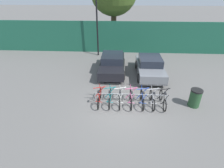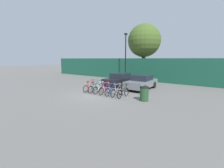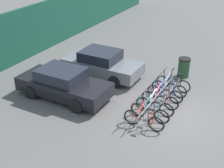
{
  "view_description": "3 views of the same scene",
  "coord_description": "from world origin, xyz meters",
  "px_view_note": "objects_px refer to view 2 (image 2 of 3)",
  "views": [
    {
      "loc": [
        -0.2,
        -7.66,
        5.85
      ],
      "look_at": [
        -0.7,
        1.62,
        0.65
      ],
      "focal_mm": 28.0,
      "sensor_mm": 36.0,
      "label": 1
    },
    {
      "loc": [
        8.13,
        -9.13,
        2.96
      ],
      "look_at": [
        0.15,
        1.88,
        0.66
      ],
      "focal_mm": 24.0,
      "sensor_mm": 36.0,
      "label": 2
    },
    {
      "loc": [
        -10.89,
        -3.26,
        7.23
      ],
      "look_at": [
        -0.67,
        2.32,
        1.19
      ],
      "focal_mm": 50.0,
      "sensor_mm": 36.0,
      "label": 3
    }
  ],
  "objects_px": {
    "bicycle_teal": "(95,88)",
    "bicycle_black": "(123,92)",
    "bicycle_red": "(90,87)",
    "lamp_post": "(126,55)",
    "bicycle_blue": "(111,91)",
    "trash_bin": "(144,94)",
    "bike_rack": "(106,88)",
    "bicycle_silver": "(117,92)",
    "bicycle_pink": "(105,90)",
    "car_grey": "(142,82)",
    "car_black": "(120,79)",
    "tree_behind_hoarding": "(144,41)",
    "bicycle_white": "(100,89)"
  },
  "relations": [
    {
      "from": "bicycle_pink",
      "to": "lamp_post",
      "type": "height_order",
      "value": "lamp_post"
    },
    {
      "from": "bicycle_white",
      "to": "car_grey",
      "type": "height_order",
      "value": "car_grey"
    },
    {
      "from": "bicycle_white",
      "to": "tree_behind_hoarding",
      "type": "xyz_separation_m",
      "value": [
        -0.85,
        10.77,
        5.07
      ]
    },
    {
      "from": "car_black",
      "to": "lamp_post",
      "type": "xyz_separation_m",
      "value": [
        -1.56,
        3.74,
        2.79
      ]
    },
    {
      "from": "car_black",
      "to": "bike_rack",
      "type": "bearing_deg",
      "value": -72.83
    },
    {
      "from": "bike_rack",
      "to": "bicycle_silver",
      "type": "xyz_separation_m",
      "value": [
        1.19,
        -0.15,
        -0.11
      ]
    },
    {
      "from": "car_black",
      "to": "bicycle_black",
      "type": "bearing_deg",
      "value": -54.34
    },
    {
      "from": "car_grey",
      "to": "lamp_post",
      "type": "height_order",
      "value": "lamp_post"
    },
    {
      "from": "bicycle_pink",
      "to": "bicycle_teal",
      "type": "bearing_deg",
      "value": 178.35
    },
    {
      "from": "bicycle_teal",
      "to": "bicycle_black",
      "type": "distance_m",
      "value": 2.95
    },
    {
      "from": "bicycle_white",
      "to": "bicycle_teal",
      "type": "bearing_deg",
      "value": -178.32
    },
    {
      "from": "bicycle_pink",
      "to": "trash_bin",
      "type": "bearing_deg",
      "value": -1.36
    },
    {
      "from": "bicycle_blue",
      "to": "bicycle_black",
      "type": "xyz_separation_m",
      "value": [
        1.14,
        0.0,
        0.0
      ]
    },
    {
      "from": "bicycle_pink",
      "to": "lamp_post",
      "type": "relative_size",
      "value": 0.27
    },
    {
      "from": "bicycle_red",
      "to": "lamp_post",
      "type": "relative_size",
      "value": 0.27
    },
    {
      "from": "bike_rack",
      "to": "bicycle_silver",
      "type": "relative_size",
      "value": 2.39
    },
    {
      "from": "bicycle_blue",
      "to": "car_grey",
      "type": "height_order",
      "value": "car_grey"
    },
    {
      "from": "bicycle_black",
      "to": "trash_bin",
      "type": "bearing_deg",
      "value": 1.82
    },
    {
      "from": "bicycle_red",
      "to": "car_black",
      "type": "xyz_separation_m",
      "value": [
        0.51,
        4.23,
        0.31
      ]
    },
    {
      "from": "bicycle_white",
      "to": "car_black",
      "type": "bearing_deg",
      "value": 100.37
    },
    {
      "from": "bicycle_white",
      "to": "lamp_post",
      "type": "relative_size",
      "value": 0.27
    },
    {
      "from": "bicycle_white",
      "to": "tree_behind_hoarding",
      "type": "bearing_deg",
      "value": 96.18
    },
    {
      "from": "car_grey",
      "to": "trash_bin",
      "type": "height_order",
      "value": "car_grey"
    },
    {
      "from": "bicycle_blue",
      "to": "car_grey",
      "type": "relative_size",
      "value": 0.41
    },
    {
      "from": "bicycle_pink",
      "to": "bicycle_blue",
      "type": "relative_size",
      "value": 1.0
    },
    {
      "from": "car_black",
      "to": "tree_behind_hoarding",
      "type": "bearing_deg",
      "value": 91.77
    },
    {
      "from": "bicycle_teal",
      "to": "bicycle_blue",
      "type": "relative_size",
      "value": 1.0
    },
    {
      "from": "bicycle_silver",
      "to": "bicycle_red",
      "type": "bearing_deg",
      "value": 177.27
    },
    {
      "from": "car_grey",
      "to": "car_black",
      "type": "bearing_deg",
      "value": 171.73
    },
    {
      "from": "bicycle_teal",
      "to": "car_grey",
      "type": "bearing_deg",
      "value": 51.94
    },
    {
      "from": "tree_behind_hoarding",
      "to": "car_black",
      "type": "bearing_deg",
      "value": -88.23
    },
    {
      "from": "bike_rack",
      "to": "tree_behind_hoarding",
      "type": "bearing_deg",
      "value": 97.84
    },
    {
      "from": "bicycle_teal",
      "to": "trash_bin",
      "type": "distance_m",
      "value": 4.68
    },
    {
      "from": "bicycle_teal",
      "to": "car_black",
      "type": "xyz_separation_m",
      "value": [
        -0.09,
        4.23,
        0.31
      ]
    },
    {
      "from": "bicycle_silver",
      "to": "trash_bin",
      "type": "distance_m",
      "value": 2.32
    },
    {
      "from": "bicycle_white",
      "to": "lamp_post",
      "type": "xyz_separation_m",
      "value": [
        -2.21,
        7.97,
        3.1
      ]
    },
    {
      "from": "lamp_post",
      "to": "bicycle_blue",
      "type": "bearing_deg",
      "value": -66.55
    },
    {
      "from": "car_black",
      "to": "car_grey",
      "type": "height_order",
      "value": "same"
    },
    {
      "from": "lamp_post",
      "to": "car_black",
      "type": "bearing_deg",
      "value": -67.33
    },
    {
      "from": "bike_rack",
      "to": "car_black",
      "type": "height_order",
      "value": "car_black"
    },
    {
      "from": "bicycle_red",
      "to": "bicycle_blue",
      "type": "bearing_deg",
      "value": -0.05
    },
    {
      "from": "bicycle_white",
      "to": "bicycle_silver",
      "type": "distance_m",
      "value": 1.81
    },
    {
      "from": "bicycle_teal",
      "to": "tree_behind_hoarding",
      "type": "relative_size",
      "value": 0.22
    },
    {
      "from": "bicycle_black",
      "to": "car_grey",
      "type": "distance_m",
      "value": 3.84
    },
    {
      "from": "bicycle_black",
      "to": "trash_bin",
      "type": "height_order",
      "value": "bicycle_black"
    },
    {
      "from": "bicycle_teal",
      "to": "bicycle_black",
      "type": "relative_size",
      "value": 1.0
    },
    {
      "from": "bicycle_red",
      "to": "lamp_post",
      "type": "height_order",
      "value": "lamp_post"
    },
    {
      "from": "bicycle_teal",
      "to": "trash_bin",
      "type": "xyz_separation_m",
      "value": [
        4.68,
        0.02,
        0.14
      ]
    },
    {
      "from": "bicycle_silver",
      "to": "bicycle_white",
      "type": "bearing_deg",
      "value": 177.27
    },
    {
      "from": "bicycle_blue",
      "to": "trash_bin",
      "type": "bearing_deg",
      "value": -1.26
    }
  ]
}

